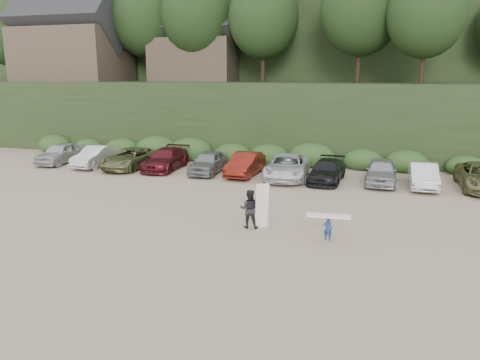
% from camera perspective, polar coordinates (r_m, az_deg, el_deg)
% --- Properties ---
extents(ground, '(120.00, 120.00, 0.00)m').
position_cam_1_polar(ground, '(21.71, 1.05, -5.27)').
color(ground, tan).
rests_on(ground, ground).
extents(hillside_backdrop, '(90.00, 41.50, 28.00)m').
position_cam_1_polar(hillside_backdrop, '(56.27, 11.29, 17.19)').
color(hillside_backdrop, black).
rests_on(hillside_backdrop, ground).
extents(parked_cars, '(34.19, 6.06, 1.59)m').
position_cam_1_polar(parked_cars, '(31.08, 4.52, 1.72)').
color(parked_cars, '#B5B6BA').
rests_on(parked_cars, ground).
extents(child_surfer, '(1.83, 0.62, 1.08)m').
position_cam_1_polar(child_surfer, '(19.67, 10.70, -5.18)').
color(child_surfer, navy).
rests_on(child_surfer, ground).
extents(adult_surfer, '(1.35, 0.77, 2.07)m').
position_cam_1_polar(adult_surfer, '(20.82, 1.29, -3.49)').
color(adult_surfer, black).
rests_on(adult_surfer, ground).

